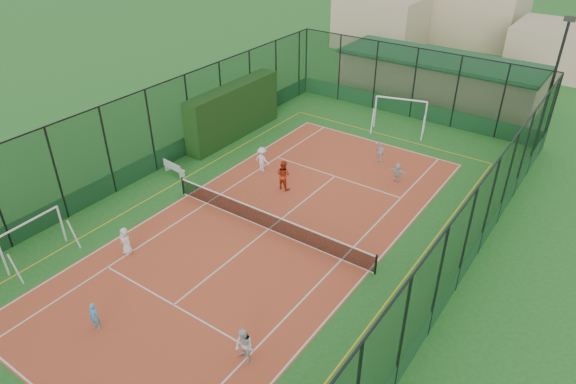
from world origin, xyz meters
name	(u,v)px	position (x,y,z in m)	size (l,w,h in m)	color
ground	(269,229)	(0.00, 0.00, 0.00)	(300.00, 300.00, 0.00)	#256422
court_slab	(269,229)	(0.00, 0.00, 0.01)	(11.17, 23.97, 0.01)	#AF4826
tennis_net	(268,220)	(0.00, 0.00, 0.53)	(11.67, 0.12, 1.06)	black
perimeter_fence	(268,186)	(0.00, 0.00, 2.50)	(18.12, 34.12, 5.00)	#113419
floodlight_ne	(551,88)	(8.60, 16.60, 4.12)	(0.60, 0.26, 8.25)	black
clubhouse	(438,77)	(0.00, 22.00, 1.57)	(15.20, 7.20, 3.15)	tan
hedge_left	(234,111)	(-8.30, 7.32, 1.74)	(1.19, 7.96, 3.48)	black
white_bench	(174,167)	(-7.80, 1.31, 0.43)	(1.53, 0.42, 0.86)	white
futsal_goal_near	(34,240)	(-7.27, -7.73, 0.98)	(0.88, 3.02, 1.95)	white
futsal_goal_far	(400,115)	(0.26, 14.45, 1.12)	(3.46, 1.00, 2.23)	white
child_near_left	(126,241)	(-4.19, -5.20, 0.69)	(0.66, 0.43, 1.36)	silver
child_near_mid	(94,317)	(-1.49, -8.96, 0.60)	(0.43, 0.28, 1.19)	#53A9EC
child_near_right	(244,346)	(4.13, -6.93, 0.75)	(0.72, 0.56, 1.48)	silver
child_far_left	(262,159)	(-3.85, 4.53, 0.77)	(0.98, 0.56, 1.51)	white
child_far_right	(380,153)	(1.30, 9.53, 0.62)	(0.72, 0.30, 1.23)	silver
child_far_back	(398,172)	(3.15, 7.94, 0.58)	(1.05, 0.33, 1.13)	silver
coach	(283,175)	(-1.68, 3.61, 0.86)	(0.82, 0.64, 1.69)	#AB2912
tennis_balls	(271,208)	(-0.98, 1.54, 0.04)	(4.46, 0.69, 0.07)	#CCE033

